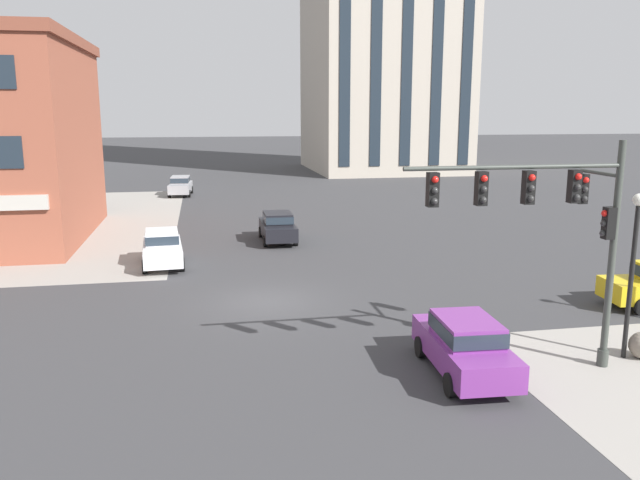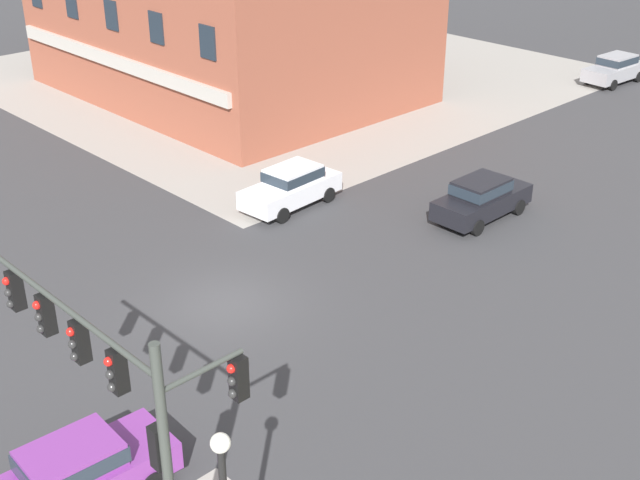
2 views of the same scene
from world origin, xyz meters
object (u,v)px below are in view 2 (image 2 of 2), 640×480
at_px(traffic_signal_main, 125,401).
at_px(car_cross_westbound, 77,472).
at_px(car_main_northbound_far, 615,68).
at_px(car_cross_eastbound, 291,185).
at_px(car_main_southbound_near, 482,197).

distance_m(traffic_signal_main, car_cross_westbound, 4.38).
bearing_deg(car_main_northbound_far, traffic_signal_main, -74.14).
relative_size(car_cross_eastbound, car_cross_westbound, 1.01).
xyz_separation_m(car_cross_eastbound, car_cross_westbound, (9.05, -14.78, 0.00)).
height_order(car_main_northbound_far, car_cross_westbound, same).
bearing_deg(car_cross_westbound, car_cross_eastbound, 121.48).
bearing_deg(traffic_signal_main, car_main_northbound_far, 105.86).
bearing_deg(car_cross_eastbound, car_main_southbound_near, 37.05).
xyz_separation_m(car_main_northbound_far, car_cross_eastbound, (-0.10, -26.09, 0.00)).
height_order(car_main_northbound_far, car_main_southbound_near, same).
bearing_deg(car_cross_westbound, car_main_southbound_near, 98.67).
xyz_separation_m(traffic_signal_main, car_main_northbound_far, (-11.61, 40.87, -3.48)).
xyz_separation_m(car_main_northbound_far, car_main_southbound_near, (5.99, -21.49, 0.00)).
relative_size(traffic_signal_main, car_cross_westbound, 1.46).
distance_m(traffic_signal_main, car_main_northbound_far, 42.63).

